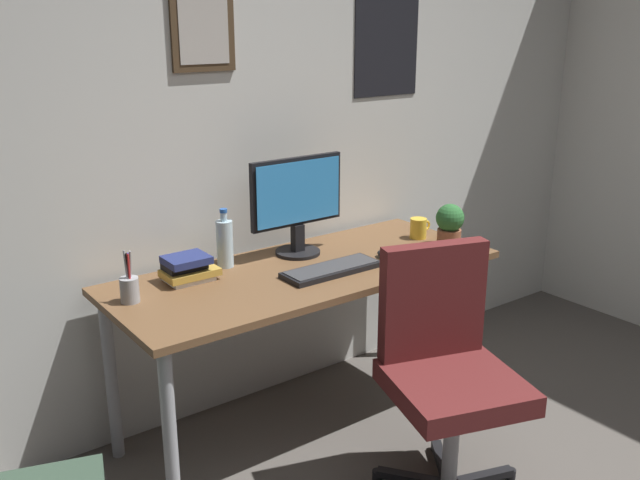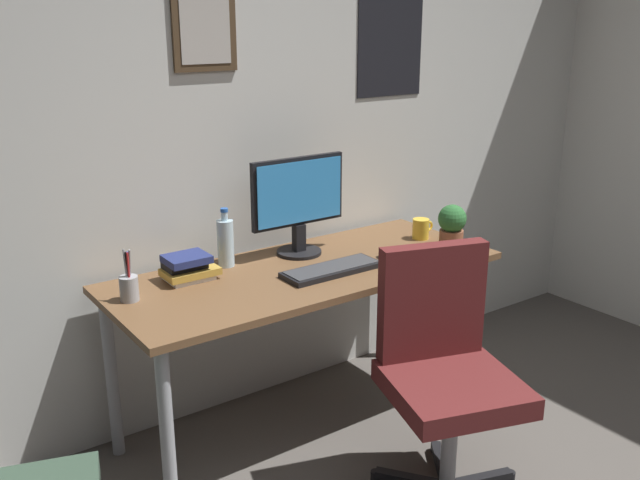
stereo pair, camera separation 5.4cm
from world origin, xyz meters
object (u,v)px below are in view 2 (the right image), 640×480
object	(u,v)px
water_bottle	(225,242)
pen_cup	(129,287)
keyboard	(332,269)
computer_mouse	(388,255)
coffee_mug_near	(421,229)
book_stack_left	(188,268)
office_chair	(444,362)
monitor	(298,202)
potted_plant	(452,224)

from	to	relation	value
water_bottle	pen_cup	xyz separation A→B (m)	(-0.48, -0.13, -0.05)
keyboard	computer_mouse	bearing A→B (deg)	-1.54
coffee_mug_near	book_stack_left	bearing A→B (deg)	173.19
pen_cup	book_stack_left	bearing A→B (deg)	15.66
water_bottle	computer_mouse	bearing A→B (deg)	-28.28
office_chair	water_bottle	size ratio (longest dim) A/B	3.76
keyboard	monitor	bearing A→B (deg)	85.00
monitor	computer_mouse	world-z (taller)	monitor
book_stack_left	pen_cup	bearing A→B (deg)	-164.34
coffee_mug_near	book_stack_left	xyz separation A→B (m)	(-1.14, 0.14, 0.00)
office_chair	keyboard	xyz separation A→B (m)	(-0.12, 0.54, 0.23)
computer_mouse	potted_plant	xyz separation A→B (m)	(0.36, -0.02, 0.09)
office_chair	coffee_mug_near	xyz separation A→B (m)	(0.50, 0.67, 0.27)
book_stack_left	potted_plant	bearing A→B (deg)	-14.27
coffee_mug_near	pen_cup	bearing A→B (deg)	177.58
pen_cup	coffee_mug_near	bearing A→B (deg)	-2.42
potted_plant	computer_mouse	bearing A→B (deg)	176.18
monitor	potted_plant	distance (m)	0.72
monitor	water_bottle	bearing A→B (deg)	173.03
computer_mouse	coffee_mug_near	world-z (taller)	coffee_mug_near
office_chair	potted_plant	world-z (taller)	office_chair
water_bottle	coffee_mug_near	distance (m)	0.96
computer_mouse	water_bottle	distance (m)	0.71
office_chair	water_bottle	bearing A→B (deg)	116.88
coffee_mug_near	pen_cup	xyz separation A→B (m)	(-1.42, 0.06, 0.01)
keyboard	water_bottle	bearing A→B (deg)	134.38
monitor	computer_mouse	size ratio (longest dim) A/B	4.18
potted_plant	pen_cup	size ratio (longest dim) A/B	0.98
monitor	keyboard	bearing A→B (deg)	-95.00
office_chair	pen_cup	distance (m)	1.20
office_chair	pen_cup	size ratio (longest dim) A/B	4.75
water_bottle	potted_plant	world-z (taller)	water_bottle
pen_cup	book_stack_left	xyz separation A→B (m)	(0.27, 0.08, -0.00)
water_bottle	monitor	bearing A→B (deg)	-6.97
pen_cup	book_stack_left	size ratio (longest dim) A/B	0.92
monitor	coffee_mug_near	xyz separation A→B (m)	(0.60, -0.15, -0.19)
pen_cup	monitor	bearing A→B (deg)	6.37
potted_plant	book_stack_left	world-z (taller)	potted_plant
keyboard	computer_mouse	xyz separation A→B (m)	(0.30, -0.01, 0.01)
potted_plant	book_stack_left	xyz separation A→B (m)	(-1.18, 0.30, -0.05)
book_stack_left	computer_mouse	bearing A→B (deg)	-18.60
computer_mouse	pen_cup	xyz separation A→B (m)	(-1.09, 0.20, 0.04)
keyboard	potted_plant	size ratio (longest dim) A/B	2.21
computer_mouse	pen_cup	distance (m)	1.11
keyboard	water_bottle	world-z (taller)	water_bottle
office_chair	computer_mouse	xyz separation A→B (m)	(0.18, 0.53, 0.24)
office_chair	coffee_mug_near	world-z (taller)	office_chair
computer_mouse	keyboard	bearing A→B (deg)	178.46
coffee_mug_near	book_stack_left	distance (m)	1.15
office_chair	water_bottle	world-z (taller)	water_bottle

